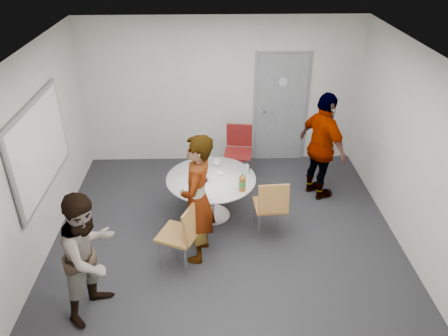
{
  "coord_description": "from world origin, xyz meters",
  "views": [
    {
      "loc": [
        -0.19,
        -5.02,
        4.07
      ],
      "look_at": [
        -0.02,
        0.25,
        1.06
      ],
      "focal_mm": 35.0,
      "sensor_mm": 36.0,
      "label": 1
    }
  ],
  "objects_px": {
    "chair_near_right": "(271,203)",
    "chair_far": "(239,146)",
    "chair_near_left": "(184,230)",
    "person_left": "(90,255)",
    "door": "(281,109)",
    "table": "(213,183)",
    "whiteboard": "(40,147)",
    "person_right": "(322,147)",
    "person_main": "(197,200)"
  },
  "relations": [
    {
      "from": "chair_near_right",
      "to": "chair_far",
      "type": "bearing_deg",
      "value": 97.52
    },
    {
      "from": "chair_near_left",
      "to": "person_left",
      "type": "relative_size",
      "value": 0.61
    },
    {
      "from": "door",
      "to": "table",
      "type": "xyz_separation_m",
      "value": [
        -1.28,
        -1.91,
        -0.42
      ]
    },
    {
      "from": "table",
      "to": "whiteboard",
      "type": "bearing_deg",
      "value": -170.61
    },
    {
      "from": "whiteboard",
      "to": "chair_far",
      "type": "xyz_separation_m",
      "value": [
        2.74,
        1.6,
        -0.85
      ]
    },
    {
      "from": "door",
      "to": "chair_near_right",
      "type": "height_order",
      "value": "door"
    },
    {
      "from": "chair_near_left",
      "to": "person_right",
      "type": "bearing_deg",
      "value": -29.25
    },
    {
      "from": "whiteboard",
      "to": "chair_far",
      "type": "bearing_deg",
      "value": 30.31
    },
    {
      "from": "chair_near_left",
      "to": "chair_far",
      "type": "height_order",
      "value": "chair_far"
    },
    {
      "from": "chair_far",
      "to": "chair_near_left",
      "type": "bearing_deg",
      "value": 78.26
    },
    {
      "from": "table",
      "to": "person_left",
      "type": "distance_m",
      "value": 2.29
    },
    {
      "from": "table",
      "to": "person_right",
      "type": "bearing_deg",
      "value": 17.68
    },
    {
      "from": "chair_far",
      "to": "person_left",
      "type": "distance_m",
      "value": 3.56
    },
    {
      "from": "whiteboard",
      "to": "person_left",
      "type": "bearing_deg",
      "value": -58.07
    },
    {
      "from": "chair_near_right",
      "to": "person_left",
      "type": "bearing_deg",
      "value": -154.07
    },
    {
      "from": "door",
      "to": "person_right",
      "type": "bearing_deg",
      "value": -70.26
    },
    {
      "from": "table",
      "to": "person_left",
      "type": "height_order",
      "value": "person_left"
    },
    {
      "from": "whiteboard",
      "to": "person_right",
      "type": "height_order",
      "value": "whiteboard"
    },
    {
      "from": "chair_near_right",
      "to": "person_right",
      "type": "relative_size",
      "value": 0.52
    },
    {
      "from": "whiteboard",
      "to": "chair_near_left",
      "type": "bearing_deg",
      "value": -21.19
    },
    {
      "from": "chair_near_left",
      "to": "table",
      "type": "bearing_deg",
      "value": 4.02
    },
    {
      "from": "person_left",
      "to": "person_right",
      "type": "height_order",
      "value": "person_right"
    },
    {
      "from": "door",
      "to": "person_main",
      "type": "distance_m",
      "value": 3.17
    },
    {
      "from": "chair_near_right",
      "to": "whiteboard",
      "type": "bearing_deg",
      "value": 173.23
    },
    {
      "from": "door",
      "to": "whiteboard",
      "type": "distance_m",
      "value": 4.25
    },
    {
      "from": "whiteboard",
      "to": "chair_near_right",
      "type": "bearing_deg",
      "value": -2.59
    },
    {
      "from": "person_left",
      "to": "person_right",
      "type": "distance_m",
      "value": 3.94
    },
    {
      "from": "chair_far",
      "to": "person_right",
      "type": "relative_size",
      "value": 0.54
    },
    {
      "from": "person_left",
      "to": "person_right",
      "type": "xyz_separation_m",
      "value": [
        3.15,
        2.36,
        0.1
      ]
    },
    {
      "from": "door",
      "to": "chair_far",
      "type": "bearing_deg",
      "value": -140.3
    },
    {
      "from": "door",
      "to": "table",
      "type": "height_order",
      "value": "door"
    },
    {
      "from": "chair_far",
      "to": "person_main",
      "type": "distance_m",
      "value": 2.25
    },
    {
      "from": "door",
      "to": "chair_near_right",
      "type": "bearing_deg",
      "value": -100.63
    },
    {
      "from": "chair_near_left",
      "to": "person_main",
      "type": "distance_m",
      "value": 0.42
    },
    {
      "from": "whiteboard",
      "to": "person_left",
      "type": "relative_size",
      "value": 1.18
    },
    {
      "from": "chair_near_left",
      "to": "chair_near_right",
      "type": "bearing_deg",
      "value": -40.92
    },
    {
      "from": "door",
      "to": "whiteboard",
      "type": "relative_size",
      "value": 1.12
    },
    {
      "from": "chair_near_left",
      "to": "person_left",
      "type": "height_order",
      "value": "person_left"
    },
    {
      "from": "door",
      "to": "chair_far",
      "type": "distance_m",
      "value": 1.14
    },
    {
      "from": "whiteboard",
      "to": "table",
      "type": "relative_size",
      "value": 1.41
    },
    {
      "from": "whiteboard",
      "to": "person_main",
      "type": "xyz_separation_m",
      "value": [
        2.08,
        -0.52,
        -0.54
      ]
    },
    {
      "from": "whiteboard",
      "to": "chair_near_right",
      "type": "relative_size",
      "value": 2.02
    },
    {
      "from": "chair_near_right",
      "to": "chair_far",
      "type": "height_order",
      "value": "chair_far"
    },
    {
      "from": "table",
      "to": "chair_near_right",
      "type": "height_order",
      "value": "table"
    },
    {
      "from": "person_right",
      "to": "chair_near_left",
      "type": "bearing_deg",
      "value": 101.76
    },
    {
      "from": "person_main",
      "to": "whiteboard",
      "type": "bearing_deg",
      "value": -92.95
    },
    {
      "from": "door",
      "to": "person_left",
      "type": "relative_size",
      "value": 1.32
    },
    {
      "from": "table",
      "to": "chair_near_right",
      "type": "distance_m",
      "value": 0.98
    },
    {
      "from": "chair_near_left",
      "to": "person_right",
      "type": "xyz_separation_m",
      "value": [
        2.14,
        1.68,
        0.31
      ]
    },
    {
      "from": "whiteboard",
      "to": "chair_near_left",
      "type": "xyz_separation_m",
      "value": [
        1.9,
        -0.74,
        -0.85
      ]
    }
  ]
}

